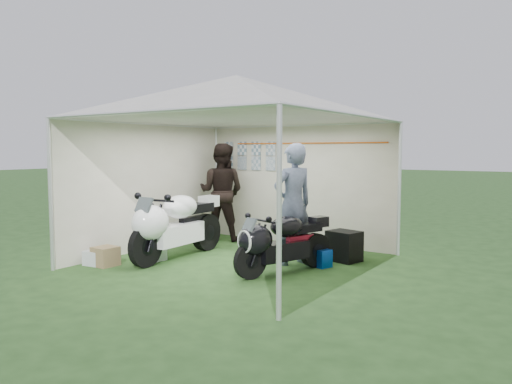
% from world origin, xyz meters
% --- Properties ---
extents(ground, '(80.00, 80.00, 0.00)m').
position_xyz_m(ground, '(0.00, 0.00, 0.00)').
color(ground, '#24451C').
rests_on(ground, ground).
extents(canopy_tent, '(5.66, 5.66, 3.00)m').
position_xyz_m(canopy_tent, '(-0.00, 0.03, 2.58)').
color(canopy_tent, silver).
rests_on(canopy_tent, ground).
extents(motorcycle_white, '(0.56, 2.23, 1.10)m').
position_xyz_m(motorcycle_white, '(-0.99, -0.42, 0.61)').
color(motorcycle_white, black).
rests_on(motorcycle_white, ground).
extents(motorcycle_black, '(0.83, 1.70, 0.87)m').
position_xyz_m(motorcycle_black, '(0.97, -0.28, 0.49)').
color(motorcycle_black, black).
rests_on(motorcycle_black, ground).
extents(paddock_stand, '(0.43, 0.34, 0.28)m').
position_xyz_m(paddock_stand, '(1.24, 0.48, 0.14)').
color(paddock_stand, blue).
rests_on(paddock_stand, ground).
extents(person_dark_jacket, '(1.12, 0.98, 1.95)m').
position_xyz_m(person_dark_jacket, '(-1.45, 1.47, 0.98)').
color(person_dark_jacket, black).
rests_on(person_dark_jacket, ground).
extents(person_blue_jacket, '(0.72, 0.83, 1.93)m').
position_xyz_m(person_blue_jacket, '(0.82, 0.39, 0.96)').
color(person_blue_jacket, slate).
rests_on(person_blue_jacket, ground).
extents(equipment_box, '(0.58, 0.51, 0.50)m').
position_xyz_m(equipment_box, '(1.41, 1.05, 0.25)').
color(equipment_box, black).
rests_on(equipment_box, ground).
extents(crate_0, '(0.46, 0.37, 0.30)m').
position_xyz_m(crate_0, '(-1.28, -0.68, 0.15)').
color(crate_0, silver).
rests_on(crate_0, ground).
extents(crate_1, '(0.35, 0.35, 0.30)m').
position_xyz_m(crate_1, '(-1.57, -1.36, 0.15)').
color(crate_1, olive).
rests_on(crate_1, ground).
extents(crate_2, '(0.34, 0.30, 0.23)m').
position_xyz_m(crate_2, '(-1.75, -1.41, 0.12)').
color(crate_2, silver).
rests_on(crate_2, ground).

